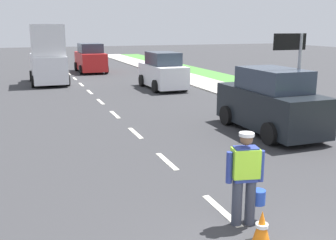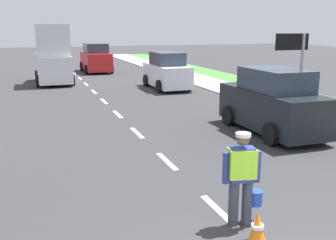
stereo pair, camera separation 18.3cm
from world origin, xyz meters
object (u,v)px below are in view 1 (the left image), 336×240
car_parked_curbside (270,103)px  road_worker (246,174)px  car_parked_far (163,72)px  traffic_cone_near (262,228)px  car_outgoing_far (90,59)px  delivery_truck (48,57)px  lane_direction_sign (293,60)px

car_parked_curbside → road_worker: bearing=-127.7°
car_parked_far → traffic_cone_near: bearing=-104.1°
car_outgoing_far → road_worker: bearing=-93.6°
car_parked_far → car_parked_curbside: car_parked_curbside is taller
delivery_truck → car_parked_far: (5.83, -4.24, -0.66)m
road_worker → car_outgoing_far: bearing=86.4°
traffic_cone_near → road_worker: bearing=81.6°
delivery_truck → car_parked_far: size_ratio=1.14×
delivery_truck → car_parked_curbside: 15.58m
road_worker → car_parked_curbside: car_parked_curbside is taller
delivery_truck → car_outgoing_far: delivery_truck is taller
lane_direction_sign → car_parked_curbside: size_ratio=0.75×
road_worker → lane_direction_sign: size_ratio=0.52×
road_worker → traffic_cone_near: road_worker is taller
delivery_truck → car_outgoing_far: bearing=58.1°
lane_direction_sign → car_parked_curbside: bearing=125.1°
car_parked_curbside → car_outgoing_far: bearing=97.1°
car_parked_curbside → traffic_cone_near: bearing=-125.0°
traffic_cone_near → car_outgoing_far: 25.99m
car_parked_far → delivery_truck: bearing=144.0°
delivery_truck → car_parked_curbside: bearing=-67.4°
road_worker → lane_direction_sign: 6.66m
road_worker → delivery_truck: 19.74m
traffic_cone_near → delivery_truck: size_ratio=0.13×
car_parked_far → car_parked_curbside: bearing=-89.2°
lane_direction_sign → traffic_cone_near: bearing=-129.9°
car_parked_far → car_outgoing_far: car_outgoing_far is taller
road_worker → delivery_truck: size_ratio=0.36×
traffic_cone_near → delivery_truck: bearing=95.0°
car_parked_far → car_outgoing_far: bearing=103.5°
road_worker → delivery_truck: bearing=95.5°
road_worker → car_parked_far: bearing=75.7°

